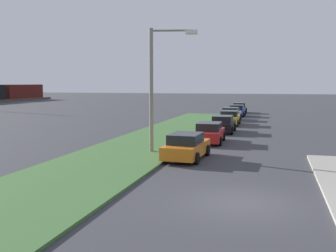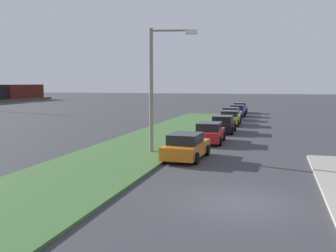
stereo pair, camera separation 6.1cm
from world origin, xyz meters
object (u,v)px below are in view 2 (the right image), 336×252
(streetlight, at_px, (157,81))
(parked_car_orange, at_px, (186,147))
(parked_car_red, at_px, (209,133))
(parked_car_yellow, at_px, (230,118))
(parked_car_black, at_px, (223,124))
(parked_car_silver, at_px, (231,114))
(parked_car_blue, at_px, (237,111))
(parked_car_green, at_px, (240,108))

(streetlight, bearing_deg, parked_car_orange, -123.99)
(parked_car_red, relative_size, parked_car_yellow, 1.01)
(parked_car_black, relative_size, parked_car_yellow, 1.00)
(parked_car_silver, distance_m, parked_car_blue, 5.57)
(parked_car_yellow, height_order, streetlight, streetlight)
(parked_car_orange, xyz_separation_m, parked_car_black, (12.86, -0.43, 0.00))
(parked_car_orange, xyz_separation_m, parked_car_yellow, (19.32, -0.31, 0.00))
(parked_car_silver, bearing_deg, parked_car_red, -175.65)
(parked_car_orange, relative_size, parked_car_blue, 1.02)
(parked_car_silver, bearing_deg, parked_car_orange, -176.56)
(parked_car_orange, xyz_separation_m, parked_car_red, (6.56, -0.26, 0.00))
(parked_car_red, distance_m, parked_car_blue, 23.84)
(parked_car_blue, relative_size, streetlight, 0.57)
(parked_car_red, height_order, streetlight, streetlight)
(parked_car_orange, height_order, streetlight, streetlight)
(parked_car_silver, bearing_deg, parked_car_yellow, -172.32)
(parked_car_silver, height_order, parked_car_blue, same)
(parked_car_red, xyz_separation_m, parked_car_black, (6.30, -0.18, 0.00))
(parked_car_red, relative_size, streetlight, 0.58)
(parked_car_red, xyz_separation_m, parked_car_green, (29.93, 0.42, 0.00))
(parked_car_orange, distance_m, parked_car_green, 36.49)
(streetlight, bearing_deg, parked_car_black, -12.63)
(parked_car_yellow, distance_m, streetlight, 18.43)
(parked_car_black, height_order, parked_car_green, same)
(streetlight, bearing_deg, parked_car_silver, -4.89)
(parked_car_black, height_order, streetlight, streetlight)
(parked_car_red, distance_m, parked_car_black, 6.30)
(parked_car_red, bearing_deg, parked_car_yellow, -2.04)
(parked_car_green, bearing_deg, streetlight, 175.15)
(parked_car_yellow, xyz_separation_m, parked_car_silver, (5.51, 0.44, 0.00))
(parked_car_yellow, xyz_separation_m, streetlight, (-17.89, 2.44, 3.67))
(parked_car_yellow, xyz_separation_m, parked_car_green, (17.16, 0.47, 0.00))
(parked_car_silver, distance_m, streetlight, 23.77)
(parked_car_orange, xyz_separation_m, parked_car_blue, (30.40, -0.04, 0.00))
(parked_car_yellow, bearing_deg, parked_car_red, 179.02)
(parked_car_red, bearing_deg, parked_car_orange, 175.97)
(parked_car_blue, distance_m, streetlight, 29.28)
(parked_car_yellow, relative_size, parked_car_green, 0.99)
(parked_car_black, xyz_separation_m, parked_car_yellow, (6.47, 0.12, 0.00))
(parked_car_green, relative_size, streetlight, 0.58)
(parked_car_red, relative_size, parked_car_blue, 1.01)
(parked_car_green, bearing_deg, parked_car_orange, 178.61)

